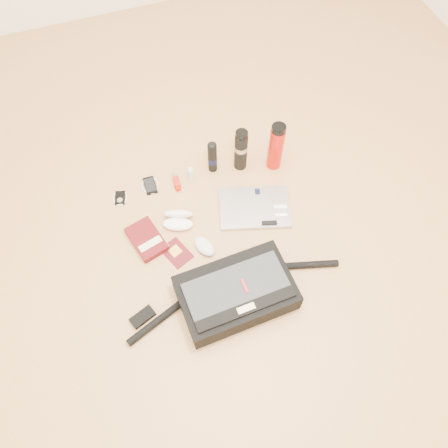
# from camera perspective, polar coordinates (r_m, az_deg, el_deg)

# --- Properties ---
(ground) EXTENTS (4.00, 4.00, 0.00)m
(ground) POSITION_cam_1_polar(r_m,az_deg,el_deg) (2.14, -0.01, -3.04)
(ground) COLOR tan
(ground) RESTS_ON ground
(messenger_bag) EXTENTS (1.04, 0.33, 0.14)m
(messenger_bag) POSITION_cam_1_polar(r_m,az_deg,el_deg) (1.97, 1.53, -9.01)
(messenger_bag) COLOR black
(messenger_bag) RESTS_ON ground
(laptop) EXTENTS (0.41, 0.34, 0.03)m
(laptop) POSITION_cam_1_polar(r_m,az_deg,el_deg) (2.24, 4.06, 2.11)
(laptop) COLOR #A2A2A4
(laptop) RESTS_ON ground
(book) EXTENTS (0.19, 0.24, 0.04)m
(book) POSITION_cam_1_polar(r_m,az_deg,el_deg) (2.17, -10.02, -1.96)
(book) COLOR #4F0C10
(book) RESTS_ON ground
(passport) EXTENTS (0.15, 0.17, 0.01)m
(passport) POSITION_cam_1_polar(r_m,az_deg,el_deg) (2.13, -6.20, -3.75)
(passport) COLOR #4F0D13
(passport) RESTS_ON ground
(mouse) EXTENTS (0.11, 0.14, 0.04)m
(mouse) POSITION_cam_1_polar(r_m,az_deg,el_deg) (2.12, -2.57, -2.92)
(mouse) COLOR silver
(mouse) RESTS_ON ground
(sunglasses_case) EXTENTS (0.19, 0.17, 0.09)m
(sunglasses_case) POSITION_cam_1_polar(r_m,az_deg,el_deg) (2.19, -6.01, 0.64)
(sunglasses_case) COLOR white
(sunglasses_case) RESTS_ON ground
(ipod) EXTENTS (0.09, 0.10, 0.01)m
(ipod) POSITION_cam_1_polar(r_m,az_deg,el_deg) (2.34, -13.41, 3.34)
(ipod) COLOR black
(ipod) RESTS_ON ground
(phone) EXTENTS (0.09, 0.11, 0.01)m
(phone) POSITION_cam_1_polar(r_m,az_deg,el_deg) (2.35, -9.62, 4.99)
(phone) COLOR black
(phone) RESTS_ON ground
(inhaler) EXTENTS (0.04, 0.11, 0.03)m
(inhaler) POSITION_cam_1_polar(r_m,az_deg,el_deg) (2.33, -6.23, 5.51)
(inhaler) COLOR #A71B10
(inhaler) RESTS_ON ground
(spray_bottle) EXTENTS (0.03, 0.03, 0.10)m
(spray_bottle) POSITION_cam_1_polar(r_m,az_deg,el_deg) (2.32, -4.35, 6.51)
(spray_bottle) COLOR #B2E4F6
(spray_bottle) RESTS_ON ground
(aerosol_can) EXTENTS (0.06, 0.06, 0.21)m
(aerosol_can) POSITION_cam_1_polar(r_m,az_deg,el_deg) (2.31, -1.52, 8.76)
(aerosol_can) COLOR black
(aerosol_can) RESTS_ON ground
(thermos_black) EXTENTS (0.09, 0.09, 0.26)m
(thermos_black) POSITION_cam_1_polar(r_m,az_deg,el_deg) (2.30, 2.22, 9.66)
(thermos_black) COLOR black
(thermos_black) RESTS_ON ground
(thermos_red) EXTENTS (0.09, 0.09, 0.30)m
(thermos_red) POSITION_cam_1_polar(r_m,az_deg,el_deg) (2.31, 6.80, 9.98)
(thermos_red) COLOR #AA120A
(thermos_red) RESTS_ON ground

